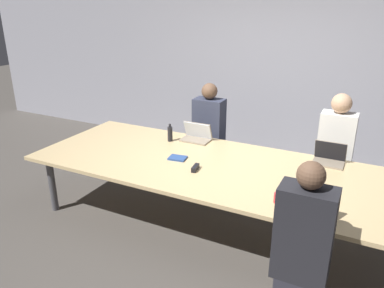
% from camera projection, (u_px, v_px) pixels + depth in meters
% --- Properties ---
extents(ground_plane, '(24.00, 24.00, 0.00)m').
position_uv_depth(ground_plane, '(212.00, 223.00, 4.29)').
color(ground_plane, '#4C4742').
extents(curtain_wall, '(12.00, 0.06, 2.80)m').
position_uv_depth(curtain_wall, '(275.00, 69.00, 5.74)').
color(curtain_wall, '#9999A3').
rests_on(curtain_wall, ground_plane).
extents(conference_table, '(4.00, 1.53, 0.73)m').
position_uv_depth(conference_table, '(213.00, 168.00, 4.04)').
color(conference_table, '#D6B77F').
rests_on(conference_table, ground_plane).
extents(laptop_far_midleft, '(0.37, 0.23, 0.23)m').
position_uv_depth(laptop_far_midleft, '(197.00, 135.00, 4.71)').
color(laptop_far_midleft, gray).
rests_on(laptop_far_midleft, conference_table).
extents(person_far_midleft, '(0.40, 0.24, 1.39)m').
position_uv_depth(person_far_midleft, '(209.00, 136.00, 5.07)').
color(person_far_midleft, '#2D2D38').
rests_on(person_far_midleft, ground_plane).
extents(bottle_far_midleft, '(0.06, 0.06, 0.23)m').
position_uv_depth(bottle_far_midleft, '(170.00, 134.00, 4.67)').
color(bottle_far_midleft, black).
rests_on(bottle_far_midleft, conference_table).
extents(laptop_far_right, '(0.33, 0.24, 0.24)m').
position_uv_depth(laptop_far_right, '(329.00, 157.00, 4.04)').
color(laptop_far_right, gray).
rests_on(laptop_far_right, conference_table).
extents(person_far_right, '(0.40, 0.24, 1.41)m').
position_uv_depth(person_far_right, '(334.00, 153.00, 4.44)').
color(person_far_right, '#2D2D38').
rests_on(person_far_right, ground_plane).
extents(laptop_near_right, '(0.36, 0.23, 0.24)m').
position_uv_depth(laptop_near_right, '(312.00, 206.00, 3.07)').
color(laptop_near_right, gray).
rests_on(laptop_near_right, conference_table).
extents(person_near_right, '(0.40, 0.24, 1.38)m').
position_uv_depth(person_near_right, '(302.00, 251.00, 2.73)').
color(person_near_right, '#2D2D38').
rests_on(person_near_right, ground_plane).
extents(cup_near_right, '(0.08, 0.08, 0.09)m').
position_uv_depth(cup_near_right, '(279.00, 198.00, 3.25)').
color(cup_near_right, red).
rests_on(cup_near_right, conference_table).
extents(stapler, '(0.06, 0.15, 0.05)m').
position_uv_depth(stapler, '(195.00, 168.00, 3.88)').
color(stapler, black).
rests_on(stapler, conference_table).
extents(notebook, '(0.21, 0.17, 0.02)m').
position_uv_depth(notebook, '(178.00, 158.00, 4.17)').
color(notebook, '#2D4C8C').
rests_on(notebook, conference_table).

